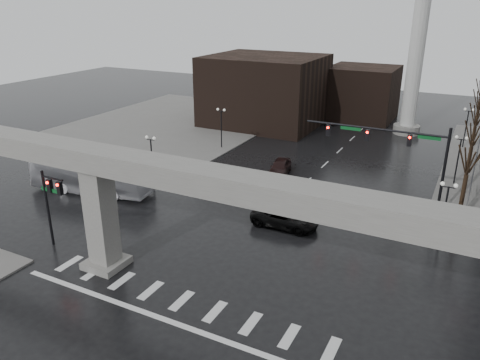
{
  "coord_description": "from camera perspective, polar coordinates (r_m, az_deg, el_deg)",
  "views": [
    {
      "loc": [
        14.45,
        -21.06,
        17.54
      ],
      "look_at": [
        -1.01,
        8.88,
        4.5
      ],
      "focal_mm": 35.0,
      "sensor_mm": 36.0,
      "label": 1
    }
  ],
  "objects": [
    {
      "name": "building_far_mid",
      "position": [
        76.1,
        14.62,
        10.24
      ],
      "size": [
        10.0,
        10.0,
        8.0
      ],
      "primitive_type": "cube",
      "color": "black",
      "rests_on": "ground"
    },
    {
      "name": "lamp_right_2",
      "position": [
        64.62,
        25.94,
        6.45
      ],
      "size": [
        1.22,
        0.32,
        5.11
      ],
      "color": "black",
      "rests_on": "ground"
    },
    {
      "name": "lamp_left_1",
      "position": [
        58.19,
        -2.31,
        7.15
      ],
      "size": [
        1.22,
        0.32,
        5.11
      ],
      "color": "black",
      "rests_on": "ground"
    },
    {
      "name": "ground",
      "position": [
        30.99,
        -6.05,
        -13.46
      ],
      "size": [
        160.0,
        160.0,
        0.0
      ],
      "primitive_type": "plane",
      "color": "black",
      "rests_on": "ground"
    },
    {
      "name": "building_far_left",
      "position": [
        70.31,
        3.04,
        10.85
      ],
      "size": [
        16.0,
        14.0,
        10.0
      ],
      "primitive_type": "cube",
      "color": "black",
      "rests_on": "ground"
    },
    {
      "name": "city_bus",
      "position": [
        47.27,
        -17.73,
        0.52
      ],
      "size": [
        12.47,
        4.83,
        3.39
      ],
      "primitive_type": "imported",
      "rotation": [
        0.0,
        0.0,
        1.74
      ],
      "color": "silver",
      "rests_on": "ground"
    },
    {
      "name": "tree_right_3",
      "position": [
        64.74,
        26.78,
        5.88
      ],
      "size": [
        1.11,
        1.66,
        8.02
      ],
      "color": "black",
      "rests_on": "ground"
    },
    {
      "name": "lamp_right_0",
      "position": [
        37.79,
        23.81,
        -2.61
      ],
      "size": [
        1.22,
        0.32,
        5.11
      ],
      "color": "black",
      "rests_on": "ground"
    },
    {
      "name": "far_car",
      "position": [
        50.12,
        4.89,
        1.57
      ],
      "size": [
        2.77,
        5.01,
        1.61
      ],
      "primitive_type": "imported",
      "rotation": [
        0.0,
        0.0,
        0.19
      ],
      "color": "black",
      "rests_on": "ground"
    },
    {
      "name": "tree_right_2",
      "position": [
        56.99,
        26.48,
        4.03
      ],
      "size": [
        1.1,
        1.63,
        7.85
      ],
      "color": "black",
      "rests_on": "ground"
    },
    {
      "name": "lamp_left_0",
      "position": [
        46.99,
        -10.75,
        3.36
      ],
      "size": [
        1.22,
        0.32,
        5.11
      ],
      "color": "black",
      "rests_on": "ground"
    },
    {
      "name": "lamp_right_1",
      "position": [
        51.05,
        25.15,
        3.11
      ],
      "size": [
        1.22,
        0.32,
        5.11
      ],
      "color": "black",
      "rests_on": "ground"
    },
    {
      "name": "elevated_guideway",
      "position": [
        27.04,
        -4.36,
        -2.13
      ],
      "size": [
        48.0,
        2.6,
        8.7
      ],
      "color": "gray",
      "rests_on": "ground"
    },
    {
      "name": "tree_right_4",
      "position": [
        72.54,
        27.02,
        7.33
      ],
      "size": [
        1.12,
        1.69,
        8.19
      ],
      "color": "black",
      "rests_on": "ground"
    },
    {
      "name": "signal_left_pole",
      "position": [
        36.87,
        -22.05,
        -1.91
      ],
      "size": [
        2.3,
        0.3,
        6.0
      ],
      "color": "black",
      "rests_on": "ground"
    },
    {
      "name": "tree_right_1",
      "position": [
        49.32,
        26.08,
        1.61
      ],
      "size": [
        1.09,
        1.61,
        7.67
      ],
      "color": "black",
      "rests_on": "ground"
    },
    {
      "name": "pickup_truck",
      "position": [
        38.72,
        5.5,
        -4.61
      ],
      "size": [
        5.65,
        2.72,
        1.55
      ],
      "primitive_type": "imported",
      "rotation": [
        0.0,
        0.0,
        1.6
      ],
      "color": "black",
      "rests_on": "ground"
    },
    {
      "name": "signal_mast_arm",
      "position": [
        41.9,
        18.75,
        3.78
      ],
      "size": [
        12.12,
        0.43,
        8.0
      ],
      "color": "black",
      "rests_on": "ground"
    },
    {
      "name": "sidewalk_nw",
      "position": [
        72.09,
        -7.84,
        6.94
      ],
      "size": [
        28.0,
        36.0,
        0.15
      ],
      "primitive_type": "cube",
      "color": "slate",
      "rests_on": "ground"
    },
    {
      "name": "smokestack",
      "position": [
        67.72,
        20.97,
        16.29
      ],
      "size": [
        3.6,
        3.6,
        30.0
      ],
      "color": "silver",
      "rests_on": "ground"
    },
    {
      "name": "lamp_left_2",
      "position": [
        70.4,
        3.39,
        9.59
      ],
      "size": [
        1.22,
        0.32,
        5.11
      ],
      "color": "black",
      "rests_on": "ground"
    },
    {
      "name": "tree_right_0",
      "position": [
        41.77,
        25.54,
        -1.71
      ],
      "size": [
        1.09,
        1.58,
        7.5
      ],
      "color": "black",
      "rests_on": "ground"
    }
  ]
}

